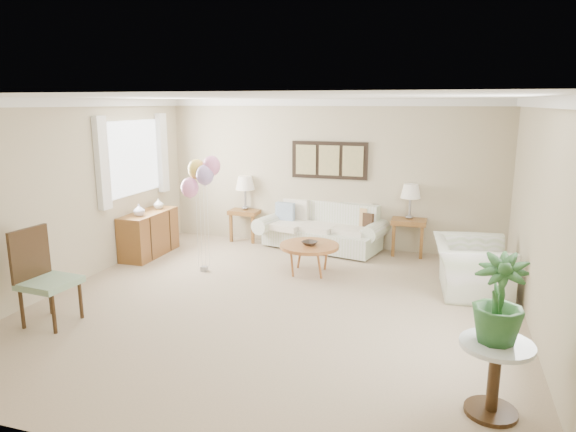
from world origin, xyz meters
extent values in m
plane|color=tan|center=(0.00, 0.00, 0.00)|extent=(6.00, 6.00, 0.00)
cube|color=#B7AB8C|center=(0.00, 3.00, 1.30)|extent=(6.00, 0.04, 2.60)
cube|color=#B7AB8C|center=(0.00, -3.00, 1.30)|extent=(6.00, 0.04, 2.60)
cube|color=#B7AB8C|center=(-3.00, 0.00, 1.30)|extent=(0.04, 6.00, 2.60)
cube|color=#B7AB8C|center=(3.00, 0.00, 1.30)|extent=(0.04, 6.00, 2.60)
cube|color=white|center=(0.00, 0.00, 2.59)|extent=(6.00, 6.00, 0.02)
cube|color=white|center=(0.00, 2.97, 2.54)|extent=(6.00, 0.06, 0.12)
cube|color=white|center=(-2.97, 0.00, 2.54)|extent=(0.06, 6.00, 0.12)
cube|color=white|center=(2.97, 0.00, 2.54)|extent=(0.06, 6.00, 0.12)
cube|color=white|center=(-2.98, 1.50, 1.65)|extent=(0.04, 1.40, 1.20)
cube|color=white|center=(-2.94, 0.65, 1.65)|extent=(0.10, 0.22, 1.40)
cube|color=white|center=(-2.94, 2.35, 1.65)|extent=(0.10, 0.22, 1.40)
cube|color=black|center=(0.00, 2.97, 1.55)|extent=(1.35, 0.04, 0.65)
cube|color=#8C8C59|center=(-0.42, 2.94, 1.55)|extent=(0.36, 0.02, 0.52)
cube|color=#8C8C59|center=(0.00, 2.94, 1.55)|extent=(0.36, 0.02, 0.52)
cube|color=#8C8C59|center=(0.42, 2.94, 1.55)|extent=(0.36, 0.02, 0.52)
cube|color=silver|center=(-0.06, 2.73, 0.20)|extent=(2.13, 1.25, 0.33)
cube|color=silver|center=(-0.06, 3.03, 0.56)|extent=(1.99, 0.65, 0.50)
cylinder|color=silver|center=(-1.02, 2.73, 0.41)|extent=(0.47, 0.86, 0.29)
cylinder|color=silver|center=(0.89, 2.73, 0.41)|extent=(0.47, 0.86, 0.29)
cube|color=beige|center=(-0.64, 2.69, 0.40)|extent=(0.68, 0.76, 0.11)
cube|color=beige|center=(-0.06, 2.69, 0.40)|extent=(0.68, 0.76, 0.11)
cube|color=beige|center=(0.51, 2.69, 0.40)|extent=(0.68, 0.76, 0.11)
cube|color=#89A0B9|center=(-0.77, 2.84, 0.60)|extent=(0.35, 0.11, 0.35)
cube|color=tan|center=(0.57, 2.84, 0.60)|extent=(0.35, 0.11, 0.35)
cube|color=#332215|center=(0.71, 2.78, 0.55)|extent=(0.31, 0.09, 0.31)
cube|color=silver|center=(-0.06, 2.73, 0.02)|extent=(1.82, 0.73, 0.04)
cube|color=brown|center=(-1.57, 2.89, 0.55)|extent=(0.54, 0.49, 0.08)
cube|color=brown|center=(-1.78, 2.70, 0.26)|extent=(0.05, 0.05, 0.51)
cube|color=brown|center=(-1.35, 2.70, 0.26)|extent=(0.05, 0.05, 0.51)
cube|color=brown|center=(-1.78, 3.09, 0.26)|extent=(0.05, 0.05, 0.51)
cube|color=brown|center=(-1.35, 3.09, 0.26)|extent=(0.05, 0.05, 0.51)
cube|color=brown|center=(1.42, 2.86, 0.58)|extent=(0.57, 0.52, 0.08)
cube|color=brown|center=(1.20, 2.66, 0.27)|extent=(0.05, 0.05, 0.54)
cube|color=brown|center=(1.65, 2.66, 0.27)|extent=(0.05, 0.05, 0.54)
cube|color=brown|center=(1.20, 3.07, 0.27)|extent=(0.05, 0.05, 0.54)
cube|color=brown|center=(1.65, 3.07, 0.27)|extent=(0.05, 0.05, 0.54)
cylinder|color=gray|center=(-1.57, 2.89, 0.62)|extent=(0.14, 0.14, 0.06)
cylinder|color=gray|center=(-1.57, 2.89, 0.81)|extent=(0.04, 0.04, 0.31)
cone|color=silver|center=(-1.57, 2.89, 1.09)|extent=(0.35, 0.35, 0.25)
cylinder|color=gray|center=(1.42, 2.86, 0.65)|extent=(0.14, 0.14, 0.06)
cylinder|color=gray|center=(1.42, 2.86, 0.83)|extent=(0.04, 0.04, 0.29)
cone|color=silver|center=(1.42, 2.86, 1.09)|extent=(0.33, 0.33, 0.24)
cylinder|color=olive|center=(0.08, 1.38, 0.43)|extent=(0.89, 0.89, 0.05)
cylinder|color=olive|center=(0.29, 1.60, 0.20)|extent=(0.04, 0.04, 0.40)
cylinder|color=olive|center=(-0.13, 1.60, 0.20)|extent=(0.04, 0.04, 0.40)
cylinder|color=olive|center=(-0.13, 1.17, 0.20)|extent=(0.04, 0.04, 0.40)
cylinder|color=olive|center=(0.29, 1.17, 0.20)|extent=(0.04, 0.04, 0.40)
imported|color=#2F2720|center=(0.09, 1.36, 0.48)|extent=(0.29, 0.29, 0.06)
imported|color=silver|center=(2.38, 1.25, 0.36)|extent=(1.07, 1.20, 0.72)
cylinder|color=silver|center=(2.47, -1.65, 0.62)|extent=(0.59, 0.59, 0.04)
cylinder|color=#352313|center=(2.47, -1.65, 0.31)|extent=(0.10, 0.10, 0.59)
cylinder|color=#352313|center=(2.47, -1.65, 0.00)|extent=(0.43, 0.43, 0.01)
imported|color=#235527|center=(2.45, -1.63, 1.01)|extent=(0.49, 0.49, 0.73)
cube|color=gray|center=(-2.32, -1.26, 0.50)|extent=(0.60, 0.60, 0.08)
cylinder|color=#352313|center=(-2.54, -1.49, 0.23)|extent=(0.04, 0.04, 0.46)
cylinder|color=#352313|center=(-2.10, -1.49, 0.23)|extent=(0.04, 0.04, 0.46)
cylinder|color=#352313|center=(-2.54, -1.04, 0.23)|extent=(0.04, 0.04, 0.46)
cylinder|color=#352313|center=(-2.10, -1.04, 0.23)|extent=(0.04, 0.04, 0.46)
cube|color=#352313|center=(-2.56, -1.26, 0.83)|extent=(0.09, 0.53, 0.61)
cube|color=brown|center=(-2.76, 1.50, 0.37)|extent=(0.45, 1.20, 0.74)
cube|color=#352313|center=(-2.75, 1.20, 0.37)|extent=(0.46, 0.02, 0.70)
cube|color=#352313|center=(-2.75, 1.80, 0.37)|extent=(0.46, 0.02, 0.70)
imported|color=#B6B4C7|center=(-2.74, 1.22, 0.84)|extent=(0.19, 0.19, 0.19)
imported|color=#B3B5AF|center=(-2.74, 1.81, 0.83)|extent=(0.22, 0.22, 0.18)
cube|color=gray|center=(-1.49, 0.99, 0.04)|extent=(0.09, 0.09, 0.08)
ellipsoid|color=pink|center=(-1.64, 0.92, 1.31)|extent=(0.26, 0.26, 0.30)
cylinder|color=silver|center=(-1.56, 0.96, 0.61)|extent=(0.01, 0.01, 1.08)
ellipsoid|color=#AA8CCB|center=(-1.41, 0.96, 1.50)|extent=(0.26, 0.26, 0.30)
cylinder|color=silver|center=(-1.45, 0.97, 0.71)|extent=(0.01, 0.01, 1.27)
ellipsoid|color=#ECC84A|center=(-1.58, 1.04, 1.57)|extent=(0.26, 0.26, 0.30)
cylinder|color=silver|center=(-1.53, 1.01, 0.75)|extent=(0.01, 0.01, 1.34)
ellipsoid|color=pink|center=(-1.34, 1.05, 1.63)|extent=(0.26, 0.26, 0.30)
cylinder|color=silver|center=(-1.41, 1.02, 0.77)|extent=(0.01, 0.01, 1.40)
camera|label=1|loc=(2.00, -5.80, 2.54)|focal=32.00mm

